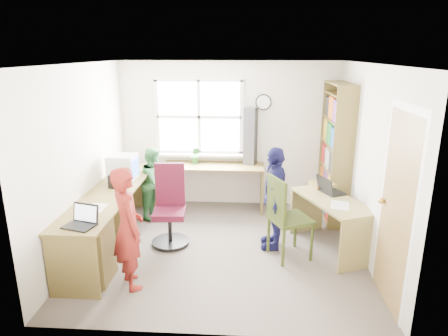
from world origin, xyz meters
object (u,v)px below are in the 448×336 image
object	(u,v)px
potted_plant	(196,156)
l_desk	(118,223)
cd_tower	(250,136)
person_red	(128,228)
swivel_chair	(170,210)
person_green	(155,183)
person_navy	(275,198)
laptop_right	(329,189)
bookshelf	(335,156)
laptop_left	(82,221)
right_desk	(331,213)
crt_monitor	(123,167)
wooden_chair	(285,215)

from	to	relation	value
potted_plant	l_desk	bearing A→B (deg)	-113.24
cd_tower	person_red	bearing A→B (deg)	-99.35
swivel_chair	person_green	bearing A→B (deg)	110.88
swivel_chair	person_green	size ratio (longest dim) A/B	0.97
person_navy	cd_tower	bearing A→B (deg)	-165.62
swivel_chair	laptop_right	xyz separation A→B (m)	(2.15, 0.18, 0.28)
bookshelf	person_red	xyz separation A→B (m)	(-2.62, -2.11, -0.31)
laptop_left	laptop_right	world-z (taller)	laptop_left
laptop_left	right_desk	bearing A→B (deg)	36.64
potted_plant	person_red	bearing A→B (deg)	-100.04
right_desk	cd_tower	xyz separation A→B (m)	(-1.06, 1.45, 0.71)
crt_monitor	cd_tower	size ratio (longest dim) A/B	0.42
l_desk	laptop_left	bearing A→B (deg)	-101.04
cd_tower	right_desk	bearing A→B (deg)	-34.88
swivel_chair	cd_tower	bearing A→B (deg)	47.66
person_red	person_navy	size ratio (longest dim) A/B	1.00
swivel_chair	person_navy	size ratio (longest dim) A/B	0.79
wooden_chair	laptop_right	size ratio (longest dim) A/B	2.52
l_desk	wooden_chair	bearing A→B (deg)	2.76
person_red	right_desk	bearing A→B (deg)	-98.84
crt_monitor	cd_tower	bearing A→B (deg)	31.19
crt_monitor	laptop_right	distance (m)	2.91
cd_tower	person_red	xyz separation A→B (m)	(-1.32, -2.46, -0.53)
right_desk	cd_tower	distance (m)	1.94
potted_plant	person_red	size ratio (longest dim) A/B	0.20
right_desk	laptop_right	xyz separation A→B (m)	(0.00, 0.25, 0.25)
person_navy	wooden_chair	bearing A→B (deg)	23.47
swivel_chair	person_green	world-z (taller)	person_green
right_desk	person_navy	bearing A→B (deg)	155.60
l_desk	laptop_left	distance (m)	0.80
person_green	laptop_left	bearing A→B (deg)	-177.03
crt_monitor	person_red	bearing A→B (deg)	-67.96
swivel_chair	person_navy	distance (m)	1.42
wooden_chair	person_navy	distance (m)	0.33
wooden_chair	person_green	bearing A→B (deg)	123.92
swivel_chair	cd_tower	distance (m)	1.90
right_desk	laptop_left	bearing A→B (deg)	177.96
person_red	person_navy	distance (m)	1.94
laptop_right	potted_plant	distance (m)	2.28
person_green	person_navy	size ratio (longest dim) A/B	0.81
bookshelf	potted_plant	distance (m)	2.22
laptop_right	swivel_chair	bearing A→B (deg)	69.95
laptop_right	person_red	world-z (taller)	person_red
bookshelf	laptop_right	xyz separation A→B (m)	(-0.23, -0.85, -0.25)
laptop_right	cd_tower	bearing A→B (deg)	16.82
laptop_left	person_red	distance (m)	0.49
cd_tower	person_navy	distance (m)	1.56
right_desk	potted_plant	bearing A→B (deg)	121.68
l_desk	person_red	world-z (taller)	person_red
person_navy	crt_monitor	bearing A→B (deg)	-100.54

